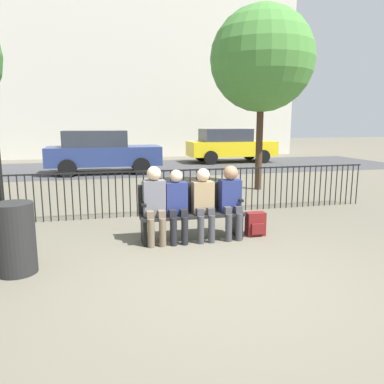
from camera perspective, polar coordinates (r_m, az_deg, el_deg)
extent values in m
plane|color=#605B4C|center=(4.73, 4.90, -13.17)|extent=(80.00, 80.00, 0.00)
cube|color=black|center=(6.10, 0.00, -3.46)|extent=(1.70, 0.45, 0.05)
cube|color=black|center=(6.23, -0.43, -0.72)|extent=(1.70, 0.05, 0.47)
cube|color=black|center=(6.03, -7.34, -5.94)|extent=(0.06, 0.38, 0.40)
cube|color=black|center=(6.39, 6.92, -4.99)|extent=(0.06, 0.38, 0.40)
cube|color=black|center=(5.92, -7.44, -1.76)|extent=(0.06, 0.38, 0.04)
cube|color=black|center=(6.29, 7.01, -1.03)|extent=(0.06, 0.38, 0.04)
cylinder|color=brown|center=(5.82, -6.26, -6.26)|extent=(0.11, 0.11, 0.45)
cylinder|color=brown|center=(5.85, -4.50, -6.16)|extent=(0.11, 0.11, 0.45)
cube|color=brown|center=(5.85, -6.45, -3.40)|extent=(0.11, 0.20, 0.12)
cube|color=brown|center=(5.87, -4.70, -3.31)|extent=(0.11, 0.20, 0.12)
cube|color=slate|center=(5.92, -5.78, -0.91)|extent=(0.34, 0.22, 0.56)
sphere|color=beige|center=(5.84, -5.82, 2.84)|extent=(0.22, 0.22, 0.22)
cylinder|color=black|center=(5.87, -2.83, -6.06)|extent=(0.11, 0.11, 0.45)
cylinder|color=black|center=(5.91, -1.11, -5.95)|extent=(0.11, 0.11, 0.45)
cube|color=black|center=(5.90, -3.04, -3.22)|extent=(0.11, 0.20, 0.12)
cube|color=black|center=(5.93, -1.33, -3.13)|extent=(0.11, 0.20, 0.12)
cube|color=navy|center=(5.99, -2.44, -0.95)|extent=(0.34, 0.22, 0.52)
sphere|color=beige|center=(5.91, -2.42, 2.45)|extent=(0.20, 0.20, 0.20)
cylinder|color=#3D3D42|center=(5.97, 1.35, -5.78)|extent=(0.11, 0.11, 0.45)
cylinder|color=#3D3D42|center=(6.02, 3.01, -5.66)|extent=(0.11, 0.11, 0.45)
cube|color=#3D3D42|center=(5.99, 1.11, -2.99)|extent=(0.11, 0.20, 0.12)
cube|color=#3D3D42|center=(6.04, 2.76, -2.89)|extent=(0.11, 0.20, 0.12)
cube|color=#997F59|center=(6.09, 1.64, -0.78)|extent=(0.34, 0.22, 0.52)
sphere|color=beige|center=(6.01, 1.71, 2.61)|extent=(0.22, 0.22, 0.22)
cylinder|color=#3D3D42|center=(6.10, 5.61, -5.46)|extent=(0.11, 0.11, 0.45)
cylinder|color=#3D3D42|center=(6.17, 7.19, -5.33)|extent=(0.11, 0.11, 0.45)
cube|color=#3D3D42|center=(6.13, 5.34, -2.73)|extent=(0.11, 0.20, 0.12)
cube|color=#3D3D42|center=(6.19, 6.92, -2.63)|extent=(0.11, 0.20, 0.12)
cube|color=navy|center=(6.22, 5.79, -0.53)|extent=(0.34, 0.22, 0.53)
sphere|color=#A37556|center=(6.14, 5.92, 2.94)|extent=(0.24, 0.24, 0.24)
cube|color=maroon|center=(6.49, 9.64, -4.81)|extent=(0.32, 0.18, 0.40)
cube|color=maroon|center=(6.41, 10.01, -5.58)|extent=(0.22, 0.04, 0.18)
cylinder|color=black|center=(7.89, -26.94, -1.05)|extent=(0.02, 0.02, 0.95)
cylinder|color=black|center=(7.85, -25.95, -1.01)|extent=(0.02, 0.02, 0.95)
cylinder|color=black|center=(7.83, -24.95, -0.97)|extent=(0.02, 0.02, 0.95)
cylinder|color=black|center=(7.80, -23.94, -0.93)|extent=(0.02, 0.02, 0.95)
cylinder|color=black|center=(7.77, -22.93, -0.89)|extent=(0.02, 0.02, 0.95)
cylinder|color=black|center=(7.75, -21.91, -0.85)|extent=(0.02, 0.02, 0.95)
cylinder|color=black|center=(7.73, -20.88, -0.80)|extent=(0.02, 0.02, 0.95)
cylinder|color=black|center=(7.72, -19.85, -0.76)|extent=(0.02, 0.02, 0.95)
cylinder|color=black|center=(7.70, -18.82, -0.72)|extent=(0.02, 0.02, 0.95)
cylinder|color=black|center=(7.69, -17.78, -0.67)|extent=(0.02, 0.02, 0.95)
cylinder|color=black|center=(7.68, -16.74, -0.63)|extent=(0.02, 0.02, 0.95)
cylinder|color=black|center=(7.68, -15.69, -0.58)|extent=(0.02, 0.02, 0.95)
cylinder|color=black|center=(7.67, -14.65, -0.54)|extent=(0.02, 0.02, 0.95)
cylinder|color=black|center=(7.67, -13.61, -0.49)|extent=(0.02, 0.02, 0.95)
cylinder|color=black|center=(7.67, -12.56, -0.45)|extent=(0.02, 0.02, 0.95)
cylinder|color=black|center=(7.68, -11.52, -0.40)|extent=(0.02, 0.02, 0.95)
cylinder|color=black|center=(7.68, -10.47, -0.36)|extent=(0.02, 0.02, 0.95)
cylinder|color=black|center=(7.69, -9.43, -0.31)|extent=(0.02, 0.02, 0.95)
cylinder|color=black|center=(7.70, -8.40, -0.26)|extent=(0.02, 0.02, 0.95)
cylinder|color=black|center=(7.72, -7.36, -0.22)|extent=(0.02, 0.02, 0.95)
cylinder|color=black|center=(7.73, -6.33, -0.17)|extent=(0.02, 0.02, 0.95)
cylinder|color=black|center=(7.75, -5.31, -0.13)|extent=(0.02, 0.02, 0.95)
cylinder|color=black|center=(7.77, -4.29, -0.08)|extent=(0.02, 0.02, 0.95)
cylinder|color=black|center=(7.80, -3.27, -0.04)|extent=(0.02, 0.02, 0.95)
cylinder|color=black|center=(7.82, -2.26, 0.01)|extent=(0.02, 0.02, 0.95)
cylinder|color=black|center=(7.85, -1.26, 0.05)|extent=(0.02, 0.02, 0.95)
cylinder|color=black|center=(7.88, -0.27, 0.09)|extent=(0.02, 0.02, 0.95)
cylinder|color=black|center=(7.92, 0.72, 0.14)|extent=(0.02, 0.02, 0.95)
cylinder|color=black|center=(7.95, 1.69, 0.18)|extent=(0.02, 0.02, 0.95)
cylinder|color=black|center=(7.99, 2.66, 0.22)|extent=(0.02, 0.02, 0.95)
cylinder|color=black|center=(8.03, 3.62, 0.27)|extent=(0.02, 0.02, 0.95)
cylinder|color=black|center=(8.07, 4.57, 0.31)|extent=(0.02, 0.02, 0.95)
cylinder|color=black|center=(8.12, 5.51, 0.35)|extent=(0.02, 0.02, 0.95)
cylinder|color=black|center=(8.16, 6.43, 0.39)|extent=(0.02, 0.02, 0.95)
cylinder|color=black|center=(8.21, 7.35, 0.43)|extent=(0.02, 0.02, 0.95)
cylinder|color=black|center=(8.26, 8.26, 0.47)|extent=(0.02, 0.02, 0.95)
cylinder|color=black|center=(8.32, 9.15, 0.51)|extent=(0.02, 0.02, 0.95)
cylinder|color=black|center=(8.37, 10.04, 0.55)|extent=(0.02, 0.02, 0.95)
cylinder|color=black|center=(8.43, 10.91, 0.58)|extent=(0.02, 0.02, 0.95)
cylinder|color=black|center=(8.49, 11.77, 0.62)|extent=(0.02, 0.02, 0.95)
cylinder|color=black|center=(8.55, 12.61, 0.66)|extent=(0.02, 0.02, 0.95)
cylinder|color=black|center=(8.61, 13.45, 0.69)|extent=(0.02, 0.02, 0.95)
cylinder|color=black|center=(8.68, 14.27, 0.73)|extent=(0.02, 0.02, 0.95)
cylinder|color=black|center=(8.74, 15.08, 0.76)|extent=(0.02, 0.02, 0.95)
cylinder|color=black|center=(8.81, 15.88, 0.80)|extent=(0.02, 0.02, 0.95)
cylinder|color=black|center=(8.88, 16.67, 0.83)|extent=(0.02, 0.02, 0.95)
cylinder|color=black|center=(8.95, 17.44, 0.86)|extent=(0.02, 0.02, 0.95)
cylinder|color=black|center=(9.02, 18.20, 0.89)|extent=(0.02, 0.02, 0.95)
cylinder|color=black|center=(9.10, 18.95, 0.92)|extent=(0.02, 0.02, 0.95)
cylinder|color=black|center=(9.17, 19.69, 0.95)|extent=(0.02, 0.02, 0.95)
cylinder|color=black|center=(9.25, 20.41, 0.98)|extent=(0.02, 0.02, 0.95)
cylinder|color=black|center=(9.33, 21.12, 1.01)|extent=(0.02, 0.02, 0.95)
cylinder|color=black|center=(9.41, 21.82, 1.04)|extent=(0.02, 0.02, 0.95)
cylinder|color=black|center=(9.49, 22.51, 1.07)|extent=(0.02, 0.02, 0.95)
cylinder|color=black|center=(9.58, 23.19, 1.10)|extent=(0.02, 0.02, 0.95)
cylinder|color=black|center=(9.66, 23.85, 1.12)|extent=(0.02, 0.02, 0.95)
cube|color=black|center=(7.73, -3.16, 3.29)|extent=(9.00, 0.03, 0.03)
cylinder|color=#422D1E|center=(10.88, 10.22, 7.78)|extent=(0.19, 0.19, 2.83)
sphere|color=#478438|center=(11.00, 10.61, 19.27)|extent=(2.84, 2.84, 2.84)
cube|color=#3D3D3F|center=(16.27, -8.74, 3.68)|extent=(24.00, 6.00, 0.01)
cube|color=navy|center=(14.70, -13.20, 5.42)|extent=(4.20, 1.70, 0.70)
cube|color=#2D333D|center=(14.66, -14.55, 7.90)|extent=(2.31, 1.56, 0.60)
cylinder|color=black|center=(13.94, -7.72, 3.90)|extent=(0.64, 0.20, 0.64)
cylinder|color=black|center=(15.66, -8.41, 4.59)|extent=(0.64, 0.20, 0.64)
cylinder|color=black|center=(13.91, -18.46, 3.44)|extent=(0.64, 0.20, 0.64)
cylinder|color=black|center=(15.64, -17.98, 4.19)|extent=(0.64, 0.20, 0.64)
cube|color=yellow|center=(18.51, 6.01, 6.63)|extent=(4.20, 1.70, 0.70)
cube|color=#2D333D|center=(18.37, 5.11, 8.64)|extent=(2.31, 1.56, 0.60)
cylinder|color=black|center=(18.22, 10.79, 5.34)|extent=(0.64, 0.20, 0.64)
cylinder|color=black|center=(19.81, 8.70, 5.80)|extent=(0.64, 0.20, 0.64)
cylinder|color=black|center=(17.31, 2.88, 5.24)|extent=(0.64, 0.20, 0.64)
cylinder|color=black|center=(18.97, 1.37, 5.71)|extent=(0.64, 0.20, 0.64)
cylinder|color=black|center=(5.26, -25.36, -6.42)|extent=(0.49, 0.49, 0.92)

